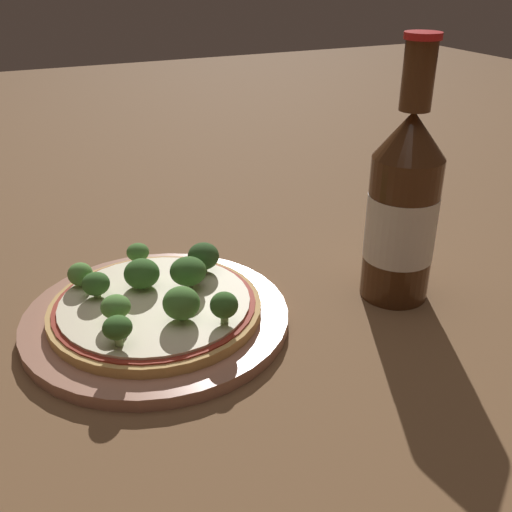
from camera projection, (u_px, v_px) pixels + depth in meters
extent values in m
plane|color=brown|center=(177.00, 314.00, 0.59)|extent=(3.00, 3.00, 0.00)
cylinder|color=tan|center=(157.00, 318.00, 0.57)|extent=(0.25, 0.25, 0.01)
cylinder|color=tan|center=(156.00, 309.00, 0.56)|extent=(0.20, 0.20, 0.01)
cylinder|color=maroon|center=(155.00, 303.00, 0.56)|extent=(0.19, 0.19, 0.00)
cylinder|color=beige|center=(155.00, 302.00, 0.56)|extent=(0.18, 0.18, 0.00)
cylinder|color=#89A866|center=(143.00, 284.00, 0.58)|extent=(0.01, 0.01, 0.01)
ellipsoid|color=#386628|center=(142.00, 273.00, 0.57)|extent=(0.03, 0.03, 0.03)
cylinder|color=#89A866|center=(204.00, 267.00, 0.61)|extent=(0.01, 0.01, 0.01)
ellipsoid|color=#2D5123|center=(203.00, 256.00, 0.60)|extent=(0.03, 0.03, 0.03)
cylinder|color=#89A866|center=(97.00, 293.00, 0.56)|extent=(0.01, 0.01, 0.01)
ellipsoid|color=#386628|center=(96.00, 284.00, 0.56)|extent=(0.03, 0.03, 0.02)
cylinder|color=#89A866|center=(117.00, 317.00, 0.52)|extent=(0.01, 0.01, 0.01)
ellipsoid|color=#568E3D|center=(116.00, 307.00, 0.52)|extent=(0.03, 0.03, 0.02)
cylinder|color=#89A866|center=(81.00, 282.00, 0.58)|extent=(0.01, 0.01, 0.01)
ellipsoid|color=#568E3D|center=(80.00, 274.00, 0.58)|extent=(0.02, 0.02, 0.02)
cylinder|color=#89A866|center=(189.00, 283.00, 0.58)|extent=(0.01, 0.01, 0.01)
ellipsoid|color=#386628|center=(188.00, 271.00, 0.57)|extent=(0.04, 0.04, 0.03)
cylinder|color=#89A866|center=(224.00, 317.00, 0.52)|extent=(0.01, 0.01, 0.01)
ellipsoid|color=#386628|center=(224.00, 305.00, 0.52)|extent=(0.02, 0.02, 0.02)
cylinder|color=#89A866|center=(139.00, 260.00, 0.62)|extent=(0.01, 0.01, 0.01)
ellipsoid|color=#477A33|center=(138.00, 252.00, 0.62)|extent=(0.02, 0.02, 0.02)
cylinder|color=#89A866|center=(182.00, 315.00, 0.53)|extent=(0.01, 0.01, 0.01)
ellipsoid|color=#477A33|center=(181.00, 303.00, 0.52)|extent=(0.03, 0.03, 0.03)
cylinder|color=#89A866|center=(119.00, 339.00, 0.49)|extent=(0.01, 0.01, 0.01)
ellipsoid|color=#386628|center=(117.00, 328.00, 0.49)|extent=(0.02, 0.02, 0.02)
cylinder|color=#472814|center=(400.00, 229.00, 0.59)|extent=(0.07, 0.07, 0.15)
cylinder|color=silver|center=(400.00, 226.00, 0.59)|extent=(0.07, 0.07, 0.07)
cone|color=#472814|center=(411.00, 134.00, 0.55)|extent=(0.07, 0.07, 0.04)
cylinder|color=#472814|center=(418.00, 76.00, 0.52)|extent=(0.03, 0.03, 0.06)
cylinder|color=red|center=(423.00, 35.00, 0.51)|extent=(0.03, 0.03, 0.01)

